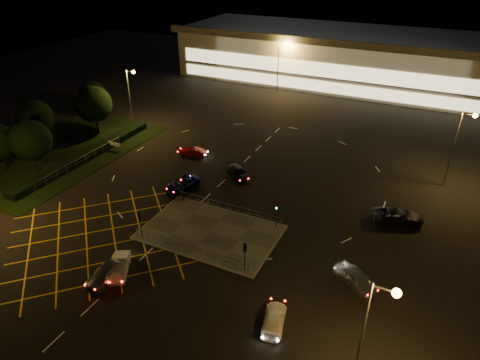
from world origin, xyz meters
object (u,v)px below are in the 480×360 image
at_px(signal_nw, 182,185).
at_px(car_east_grey, 398,216).
at_px(car_near_silver, 106,272).
at_px(car_far_dkgrey, 238,173).
at_px(signal_sw, 140,219).
at_px(car_approach_white, 274,319).
at_px(car_right_silver, 356,278).
at_px(car_queue_white, 119,267).
at_px(car_left_blue, 182,184).
at_px(signal_se, 245,251).
at_px(car_circ_red, 193,152).
at_px(signal_ne, 277,209).

distance_m(signal_nw, car_east_grey, 24.84).
distance_m(car_near_silver, car_far_dkgrey, 23.12).
relative_size(signal_sw, signal_nw, 1.00).
xyz_separation_m(signal_nw, car_approach_white, (16.93, -12.83, -1.76)).
bearing_deg(car_right_silver, car_queue_white, 145.62).
relative_size(car_near_silver, car_left_blue, 0.94).
xyz_separation_m(signal_sw, car_queue_white, (1.43, -5.31, -1.67)).
bearing_deg(car_east_grey, car_queue_white, 113.46).
xyz_separation_m(car_queue_white, car_right_silver, (20.43, 8.09, 0.07)).
height_order(car_left_blue, car_east_grey, car_east_grey).
distance_m(signal_nw, car_left_blue, 3.66).
xyz_separation_m(car_near_silver, car_queue_white, (0.49, 1.23, -0.08)).
relative_size(signal_nw, car_near_silver, 0.69).
relative_size(signal_sw, car_right_silver, 0.70).
height_order(signal_nw, car_near_silver, signal_nw).
bearing_deg(signal_se, car_right_silver, -164.25).
bearing_deg(car_far_dkgrey, car_queue_white, -143.43).
bearing_deg(signal_se, signal_nw, -33.65).
xyz_separation_m(signal_se, car_east_grey, (11.83, 14.83, -1.60)).
bearing_deg(car_near_silver, signal_se, 31.97).
relative_size(car_queue_white, car_left_blue, 0.87).
xyz_separation_m(car_left_blue, car_circ_red, (-3.78, 8.76, -0.06)).
bearing_deg(signal_nw, car_circ_red, 116.08).
relative_size(car_near_silver, car_queue_white, 1.08).
bearing_deg(car_approach_white, car_circ_red, -60.10).
height_order(car_queue_white, car_approach_white, car_queue_white).
bearing_deg(signal_ne, signal_se, -90.00).
xyz_separation_m(signal_nw, car_circ_red, (-5.60, 11.44, -1.75)).
xyz_separation_m(signal_se, car_left_blue, (-13.82, 10.67, -1.69)).
height_order(car_near_silver, car_approach_white, car_near_silver).
bearing_deg(car_far_dkgrey, car_left_blue, -179.69).
height_order(signal_sw, car_right_silver, signal_sw).
relative_size(car_far_dkgrey, car_right_silver, 1.03).
bearing_deg(signal_ne, car_far_dkgrey, 136.04).
height_order(signal_nw, car_queue_white, signal_nw).
bearing_deg(car_queue_white, signal_ne, 21.95).
height_order(signal_nw, car_approach_white, signal_nw).
height_order(car_left_blue, car_circ_red, car_left_blue).
relative_size(signal_se, car_far_dkgrey, 0.68).
relative_size(car_near_silver, car_circ_red, 1.23).
bearing_deg(car_left_blue, car_near_silver, -69.32).
height_order(car_queue_white, car_far_dkgrey, car_queue_white).
distance_m(car_near_silver, car_east_grey, 31.31).
xyz_separation_m(car_near_silver, car_far_dkgrey, (2.26, 23.01, -0.11)).
height_order(signal_sw, signal_ne, same).
bearing_deg(car_right_silver, signal_nw, 110.62).
height_order(signal_ne, car_east_grey, signal_ne).
xyz_separation_m(signal_se, car_near_silver, (-11.06, -6.54, -1.58)).
bearing_deg(car_far_dkgrey, signal_se, -110.67).
bearing_deg(signal_sw, signal_ne, -146.35).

